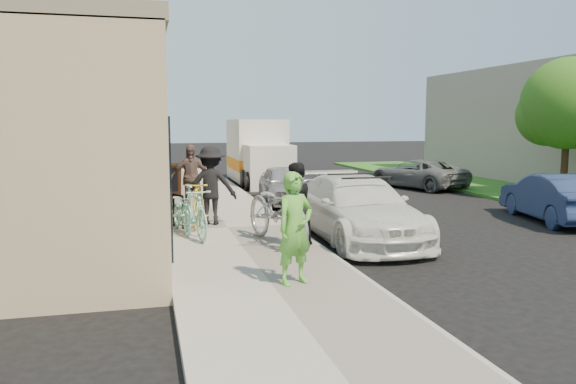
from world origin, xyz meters
TOP-DOWN VIEW (x-y plane):
  - ground at (0.00, 0.00)m, footprint 120.00×120.00m
  - sidewalk at (-2.00, 3.00)m, footprint 3.00×34.00m
  - curb at (-0.45, 3.00)m, footprint 0.12×34.00m
  - storefront at (-5.24, 7.99)m, footprint 3.60×20.00m
  - bike_rack at (-3.11, 3.27)m, footprint 0.24×0.53m
  - sandwich_board at (-3.05, 8.79)m, footprint 0.77×0.78m
  - sedan_white at (0.70, 1.60)m, footprint 1.98×4.87m
  - sedan_silver at (0.50, 7.39)m, footprint 1.69×3.70m
  - moving_truck at (0.88, 13.67)m, footprint 2.12×5.52m
  - far_car_blue at (6.57, 2.49)m, footprint 2.15×4.08m
  - far_car_gray at (6.61, 10.23)m, footprint 3.20×4.51m
  - median_tree at (9.69, 5.90)m, footprint 3.02×3.02m
  - tandem_bike at (-1.27, 0.91)m, footprint 1.46×2.78m
  - woman_rider at (-1.65, -1.84)m, footprint 0.74×0.62m
  - man_standing at (-0.97, 0.72)m, footprint 1.03×0.97m
  - cruiser_bike_a at (-2.85, 2.02)m, footprint 0.88×1.91m
  - cruiser_bike_b at (-3.05, 2.71)m, footprint 0.82×1.73m
  - cruiser_bike_c at (-2.63, 3.38)m, footprint 0.86×1.89m
  - bystander_a at (-2.31, 3.50)m, footprint 1.34×0.93m
  - bystander_b at (-2.63, 5.62)m, footprint 1.10×0.49m

SIDE VIEW (x-z plane):
  - ground at x=0.00m, z-range 0.00..0.00m
  - curb at x=-0.45m, z-range 0.00..0.13m
  - sidewalk at x=-2.00m, z-range 0.00..0.15m
  - far_car_gray at x=6.61m, z-range 0.00..1.14m
  - cruiser_bike_b at x=-3.05m, z-range 0.15..1.02m
  - sedan_silver at x=0.50m, z-range 0.00..1.23m
  - bike_rack at x=-3.11m, z-range 0.23..1.03m
  - far_car_blue at x=6.57m, z-range 0.00..1.28m
  - cruiser_bike_c at x=-2.63m, z-range 0.15..1.25m
  - cruiser_bike_a at x=-2.85m, z-range 0.15..1.26m
  - sandwich_board at x=-3.05m, z-range 0.16..1.25m
  - sedan_white at x=0.70m, z-range -0.02..1.43m
  - tandem_bike at x=-1.27m, z-range 0.15..1.54m
  - man_standing at x=-0.97m, z-range 0.15..1.82m
  - woman_rider at x=-1.65m, z-range 0.15..1.87m
  - bystander_b at x=-2.63m, z-range 0.15..2.00m
  - bystander_a at x=-2.31m, z-range 0.15..2.04m
  - moving_truck at x=0.88m, z-range -0.15..2.55m
  - storefront at x=-5.24m, z-range 0.01..4.24m
  - median_tree at x=9.69m, z-range 0.78..5.40m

